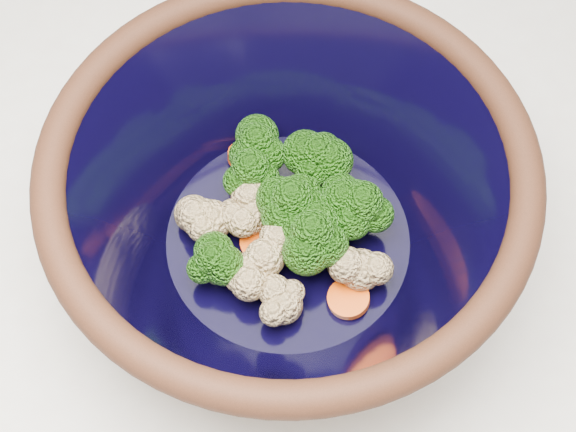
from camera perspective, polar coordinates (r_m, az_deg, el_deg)
counter at (r=1.01m, az=-0.38°, el=-11.78°), size 1.20×1.20×0.90m
mixing_bowl at (r=0.51m, az=0.00°, el=0.69°), size 0.33×0.33×0.13m
vegetable_pile at (r=0.53m, az=0.15°, el=0.53°), size 0.15×0.14×0.05m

